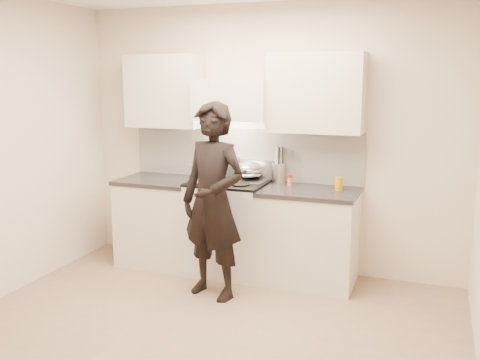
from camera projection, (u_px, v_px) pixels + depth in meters
name	position (u px, v px, depth m)	size (l,w,h in m)	color
ground_plane	(198.00, 337.00, 4.13)	(4.00, 4.00, 0.00)	#886E58
room_shell	(208.00, 126.00, 4.18)	(4.04, 3.54, 2.70)	beige
stove	(229.00, 226.00, 5.45)	(0.76, 0.65, 0.96)	silver
counter_right	(309.00, 236.00, 5.17)	(0.92, 0.67, 0.92)	beige
counter_left	(161.00, 221.00, 5.72)	(0.82, 0.67, 0.92)	beige
wok	(249.00, 170.00, 5.42)	(0.33, 0.41, 0.27)	silver
stock_pot	(205.00, 172.00, 5.28)	(0.39, 0.29, 0.18)	silver
utensil_crock	(279.00, 171.00, 5.41)	(0.14, 0.14, 0.37)	#B7B7B7
spice_jar	(290.00, 180.00, 5.26)	(0.05, 0.05, 0.11)	orange
oil_glass	(339.00, 184.00, 5.04)	(0.07, 0.07, 0.13)	#A57D08
person	(213.00, 201.00, 4.76)	(0.65, 0.42, 1.77)	black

